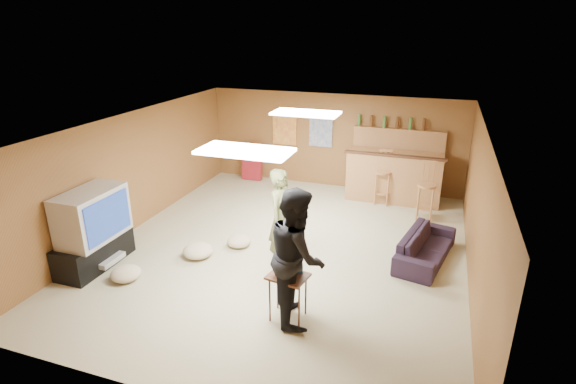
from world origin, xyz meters
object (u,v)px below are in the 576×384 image
(person_black, at_px, (297,255))
(tv_body, at_px, (92,215))
(person_olive, at_px, (282,219))
(tray_table, at_px, (288,297))
(bar_counter, at_px, (394,177))
(sofa, at_px, (426,247))

(person_black, bearing_deg, tv_body, 63.33)
(person_olive, bearing_deg, tv_body, 119.70)
(person_black, distance_m, tray_table, 0.60)
(bar_counter, relative_size, tray_table, 3.10)
(tv_body, relative_size, person_olive, 0.68)
(tv_body, xyz_separation_m, person_olive, (2.78, 1.01, -0.09))
(tv_body, xyz_separation_m, sofa, (4.98, 1.92, -0.66))
(person_olive, relative_size, tray_table, 2.52)
(sofa, xyz_separation_m, tray_table, (-1.65, -2.22, 0.09))
(bar_counter, height_order, tray_table, bar_counter)
(tray_table, bearing_deg, bar_counter, 80.22)
(person_olive, height_order, person_black, person_black)
(bar_counter, distance_m, person_olive, 3.71)
(tv_body, relative_size, bar_counter, 0.55)
(bar_counter, distance_m, tray_table, 4.82)
(sofa, bearing_deg, bar_counter, 30.19)
(person_olive, xyz_separation_m, tray_table, (0.55, -1.31, -0.49))
(tv_body, bearing_deg, tray_table, -5.11)
(person_black, bearing_deg, tray_table, 105.64)
(person_olive, height_order, tray_table, person_olive)
(tv_body, distance_m, person_black, 3.43)
(bar_counter, relative_size, person_olive, 1.23)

